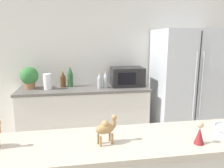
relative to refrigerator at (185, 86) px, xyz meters
name	(u,v)px	position (x,y,z in m)	size (l,w,h in m)	color
wall_back	(99,59)	(-1.29, 0.41, 0.41)	(8.00, 0.06, 2.55)	white
back_counter	(85,116)	(-1.55, 0.08, -0.42)	(1.87, 0.63, 0.89)	silver
refrigerator	(185,86)	(0.00, 0.00, 0.00)	(0.93, 0.74, 1.73)	silver
potted_plant	(29,77)	(-2.32, 0.12, 0.20)	(0.25, 0.25, 0.31)	#9E6B47
paper_towel_roll	(48,82)	(-2.06, 0.04, 0.14)	(0.12, 0.12, 0.22)	white
microwave	(127,77)	(-0.90, 0.10, 0.17)	(0.48, 0.37, 0.28)	black
back_bottle_0	(100,81)	(-1.33, -0.01, 0.13)	(0.07, 0.07, 0.23)	#B2B7BC
back_bottle_1	(106,80)	(-1.24, 0.00, 0.14)	(0.08, 0.08, 0.25)	#B2B7BC
back_bottle_2	(63,79)	(-1.86, 0.17, 0.14)	(0.08, 0.08, 0.24)	brown
back_bottle_3	(70,77)	(-1.75, 0.17, 0.17)	(0.08, 0.08, 0.31)	#2D6033
camel_figurine_second	(106,128)	(-1.50, -1.94, 0.23)	(0.13, 0.09, 0.16)	#A87F4C
wise_man_figurine_crimson	(199,134)	(-0.97, -2.03, 0.19)	(0.06, 0.06, 0.13)	maroon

